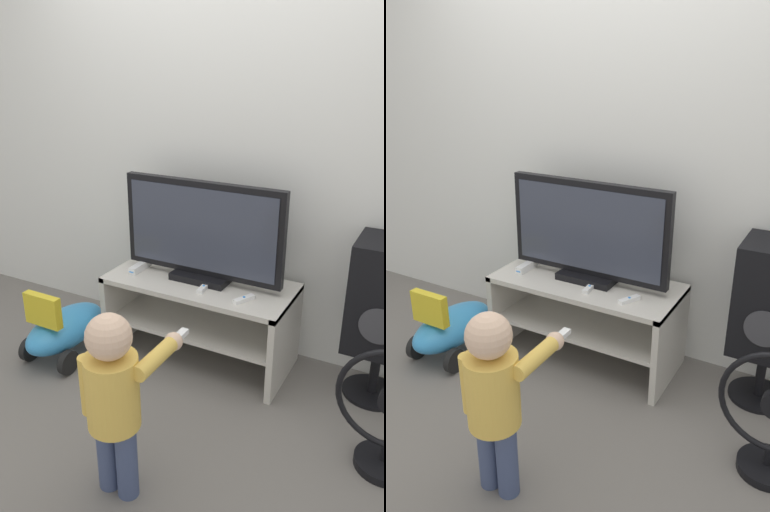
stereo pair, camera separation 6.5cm
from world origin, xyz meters
The scene contains 9 objects.
ground_plane centered at (0.00, 0.00, 0.00)m, with size 16.00×16.00×0.00m, color slate.
wall_back centered at (0.00, 0.58, 1.30)m, with size 10.00×0.06×2.60m.
tv_stand centered at (0.00, 0.25, 0.34)m, with size 1.10×0.50×0.51m.
television centered at (0.00, 0.27, 0.80)m, with size 0.97×0.20×0.59m.
game_console centered at (-0.40, 0.22, 0.53)m, with size 0.05×0.19×0.04m.
remote_primary centered at (0.33, 0.13, 0.52)m, with size 0.09×0.13×0.03m.
remote_secondary centered at (0.07, 0.16, 0.52)m, with size 0.04×0.13×0.03m.
child centered at (0.17, -0.82, 0.50)m, with size 0.32×0.48×0.85m.
ride_on_toy centered at (-0.74, -0.12, 0.18)m, with size 0.34×0.60×0.47m.
Camera 2 is at (1.27, -2.08, 1.74)m, focal length 35.00 mm.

